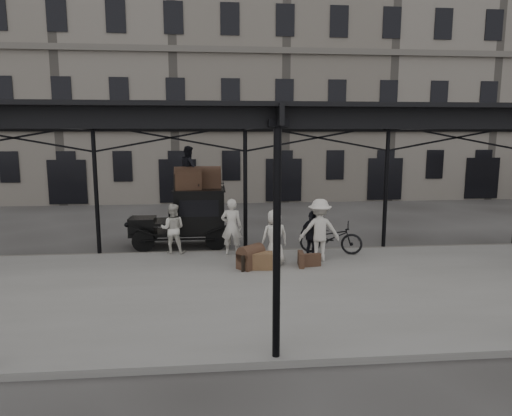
{
  "coord_description": "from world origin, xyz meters",
  "views": [
    {
      "loc": [
        -1.1,
        -13.55,
        4.17
      ],
      "look_at": [
        0.33,
        1.6,
        1.7
      ],
      "focal_mm": 32.0,
      "sensor_mm": 36.0,
      "label": 1
    }
  ],
  "objects_px": {
    "porter_official": "(312,235)",
    "bicycle": "(331,237)",
    "taxi": "(191,215)",
    "porter_left": "(232,227)",
    "steamer_trunk_roof_near": "(188,180)",
    "steamer_trunk_platform": "(251,258)"
  },
  "relations": [
    {
      "from": "porter_official",
      "to": "bicycle",
      "type": "relative_size",
      "value": 0.75
    },
    {
      "from": "porter_left",
      "to": "steamer_trunk_platform",
      "type": "distance_m",
      "value": 1.78
    },
    {
      "from": "porter_left",
      "to": "bicycle",
      "type": "distance_m",
      "value": 3.39
    },
    {
      "from": "taxi",
      "to": "steamer_trunk_platform",
      "type": "bearing_deg",
      "value": -61.03
    },
    {
      "from": "porter_left",
      "to": "steamer_trunk_platform",
      "type": "bearing_deg",
      "value": 113.65
    },
    {
      "from": "taxi",
      "to": "bicycle",
      "type": "xyz_separation_m",
      "value": [
        4.79,
        -2.06,
        -0.5
      ]
    },
    {
      "from": "steamer_trunk_roof_near",
      "to": "bicycle",
      "type": "bearing_deg",
      "value": -28.93
    },
    {
      "from": "porter_official",
      "to": "steamer_trunk_platform",
      "type": "height_order",
      "value": "porter_official"
    },
    {
      "from": "porter_official",
      "to": "bicycle",
      "type": "bearing_deg",
      "value": -88.89
    },
    {
      "from": "porter_official",
      "to": "bicycle",
      "type": "distance_m",
      "value": 1.06
    },
    {
      "from": "porter_left",
      "to": "taxi",
      "type": "bearing_deg",
      "value": -48.41
    },
    {
      "from": "steamer_trunk_roof_near",
      "to": "porter_official",
      "type": "bearing_deg",
      "value": -39.8
    },
    {
      "from": "bicycle",
      "to": "steamer_trunk_roof_near",
      "type": "relative_size",
      "value": 2.22
    },
    {
      "from": "bicycle",
      "to": "steamer_trunk_roof_near",
      "type": "distance_m",
      "value": 5.51
    },
    {
      "from": "taxi",
      "to": "steamer_trunk_platform",
      "type": "height_order",
      "value": "taxi"
    },
    {
      "from": "bicycle",
      "to": "taxi",
      "type": "bearing_deg",
      "value": 84.1
    },
    {
      "from": "taxi",
      "to": "porter_official",
      "type": "distance_m",
      "value": 4.85
    },
    {
      "from": "taxi",
      "to": "porter_left",
      "type": "bearing_deg",
      "value": -53.76
    },
    {
      "from": "steamer_trunk_roof_near",
      "to": "taxi",
      "type": "bearing_deg",
      "value": 63.39
    },
    {
      "from": "porter_left",
      "to": "bicycle",
      "type": "height_order",
      "value": "porter_left"
    },
    {
      "from": "taxi",
      "to": "steamer_trunk_roof_near",
      "type": "relative_size",
      "value": 3.83
    },
    {
      "from": "porter_left",
      "to": "porter_official",
      "type": "xyz_separation_m",
      "value": [
        2.58,
        -0.78,
        -0.16
      ]
    }
  ]
}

